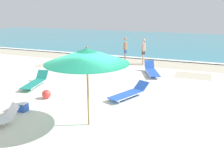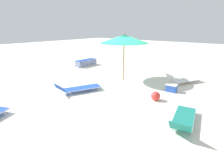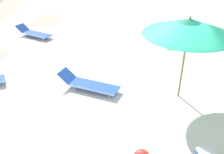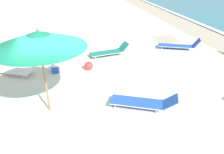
# 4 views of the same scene
# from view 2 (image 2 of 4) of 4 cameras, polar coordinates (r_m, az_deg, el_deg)

# --- Properties ---
(ground_plane) EXTENTS (60.00, 60.00, 0.16)m
(ground_plane) POSITION_cam_2_polar(r_m,az_deg,el_deg) (9.74, 2.49, -2.46)
(ground_plane) COLOR silver
(beach_umbrella) EXTENTS (2.69, 2.69, 2.68)m
(beach_umbrella) POSITION_cam_2_polar(r_m,az_deg,el_deg) (9.93, 3.97, 12.31)
(beach_umbrella) COLOR #9E7547
(beach_umbrella) RESTS_ON ground_plane
(lounger_stack) EXTENTS (0.65, 1.89, 0.49)m
(lounger_stack) POSITION_cam_2_polar(r_m,az_deg,el_deg) (14.17, -8.53, 4.63)
(lounger_stack) COLOR blue
(lounger_stack) RESTS_ON ground_plane
(sun_lounger_beside_umbrella) EXTENTS (0.97, 2.13, 0.59)m
(sun_lounger_beside_umbrella) POSITION_cam_2_polar(r_m,az_deg,el_deg) (6.06, 22.24, -12.62)
(sun_lounger_beside_umbrella) COLOR #1E8475
(sun_lounger_beside_umbrella) RESTS_ON ground_plane
(sun_lounger_near_water_left) EXTENTS (1.53, 2.25, 0.63)m
(sun_lounger_near_water_left) POSITION_cam_2_polar(r_m,az_deg,el_deg) (10.37, 22.19, -0.78)
(sun_lounger_near_water_left) COLOR white
(sun_lounger_near_water_left) RESTS_ON ground_plane
(sun_lounger_mid_beach_solo) EXTENTS (1.43, 2.21, 0.52)m
(sun_lounger_mid_beach_solo) POSITION_cam_2_polar(r_m,az_deg,el_deg) (8.50, -11.02, -3.49)
(sun_lounger_mid_beach_solo) COLOR blue
(sun_lounger_mid_beach_solo) RESTS_ON ground_plane
(beach_ball) EXTENTS (0.39, 0.39, 0.39)m
(beach_ball) POSITION_cam_2_polar(r_m,az_deg,el_deg) (7.65, 14.05, -6.05)
(beach_ball) COLOR red
(beach_ball) RESTS_ON ground_plane
(cooler_box) EXTENTS (0.53, 0.39, 0.37)m
(cooler_box) POSITION_cam_2_polar(r_m,az_deg,el_deg) (8.89, 18.84, -3.35)
(cooler_box) COLOR blue
(cooler_box) RESTS_ON ground_plane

